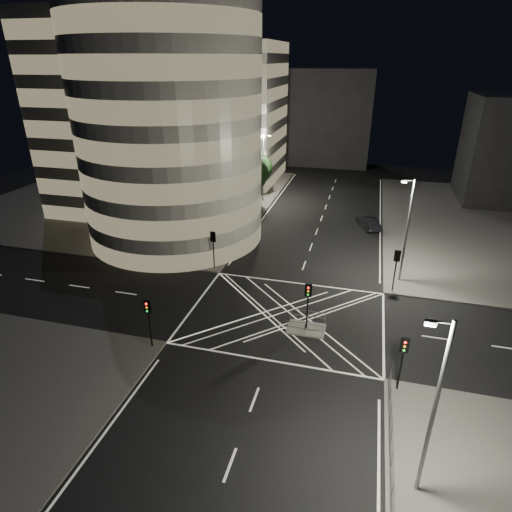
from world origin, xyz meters
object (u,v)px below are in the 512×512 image
(street_lamp_left_far, at_px, (263,165))
(traffic_signal_nl, at_px, (148,315))
(traffic_signal_fr, at_px, (396,263))
(sedan, at_px, (368,223))
(traffic_signal_nr, at_px, (403,354))
(street_lamp_right_far, at_px, (407,228))
(central_island, at_px, (306,329))
(street_lamp_left_near, at_px, (223,202))
(street_lamp_right_near, at_px, (433,407))
(traffic_signal_fl, at_px, (213,243))
(traffic_signal_island, at_px, (308,298))

(street_lamp_left_far, bearing_deg, traffic_signal_nl, -89.01)
(traffic_signal_fr, height_order, sedan, traffic_signal_fr)
(traffic_signal_nr, distance_m, street_lamp_right_far, 16.03)
(sedan, bearing_deg, central_island, 57.33)
(street_lamp_right_far, distance_m, sedan, 15.04)
(central_island, xyz_separation_m, traffic_signal_nl, (-10.80, -5.30, 2.84))
(street_lamp_left_near, xyz_separation_m, street_lamp_left_far, (0.00, 18.00, 0.00))
(traffic_signal_nr, relative_size, street_lamp_right_near, 0.40)
(street_lamp_left_near, bearing_deg, traffic_signal_fr, -15.92)
(street_lamp_right_far, bearing_deg, street_lamp_right_near, -90.00)
(sedan, bearing_deg, street_lamp_left_far, -47.57)
(street_lamp_left_near, distance_m, street_lamp_left_far, 18.00)
(traffic_signal_nl, xyz_separation_m, street_lamp_right_near, (18.24, -7.20, 2.63))
(street_lamp_right_far, bearing_deg, traffic_signal_fr, -106.11)
(traffic_signal_fr, bearing_deg, street_lamp_left_far, 128.17)
(traffic_signal_fl, relative_size, sedan, 0.87)
(central_island, relative_size, street_lamp_right_near, 0.30)
(traffic_signal_nr, distance_m, street_lamp_right_near, 7.69)
(traffic_signal_nl, distance_m, street_lamp_left_far, 36.90)
(traffic_signal_nl, bearing_deg, street_lamp_left_near, 91.94)
(traffic_signal_nr, relative_size, sedan, 0.87)
(street_lamp_right_near, bearing_deg, traffic_signal_nl, 158.45)
(traffic_signal_nr, bearing_deg, traffic_signal_island, 142.07)
(sedan, bearing_deg, traffic_signal_island, 57.33)
(traffic_signal_fl, height_order, traffic_signal_nr, same)
(traffic_signal_nl, relative_size, street_lamp_right_far, 0.40)
(street_lamp_right_far, bearing_deg, sedan, 103.31)
(traffic_signal_nr, bearing_deg, street_lamp_left_far, 116.36)
(traffic_signal_fl, bearing_deg, central_island, -37.54)
(traffic_signal_nr, bearing_deg, street_lamp_left_near, 134.13)
(street_lamp_left_far, bearing_deg, central_island, -70.05)
(traffic_signal_fl, height_order, street_lamp_right_near, street_lamp_right_near)
(traffic_signal_island, distance_m, street_lamp_left_near, 17.89)
(central_island, distance_m, street_lamp_left_near, 18.52)
(street_lamp_right_near, xyz_separation_m, sedan, (-3.28, 36.87, -4.79))
(traffic_signal_fl, relative_size, street_lamp_right_far, 0.40)
(traffic_signal_nl, xyz_separation_m, street_lamp_right_far, (18.24, 15.80, 2.63))
(traffic_signal_fr, bearing_deg, central_island, -129.33)
(sedan, bearing_deg, traffic_signal_fr, 76.35)
(traffic_signal_fr, distance_m, traffic_signal_island, 10.73)
(street_lamp_left_near, relative_size, sedan, 2.18)
(street_lamp_left_near, height_order, sedan, street_lamp_left_near)
(traffic_signal_nl, xyz_separation_m, traffic_signal_nr, (17.60, 0.00, 0.00))
(traffic_signal_nr, distance_m, street_lamp_left_far, 41.15)
(traffic_signal_fl, distance_m, street_lamp_right_far, 18.55)
(traffic_signal_island, bearing_deg, street_lamp_right_far, 54.70)
(traffic_signal_fl, height_order, street_lamp_left_far, street_lamp_left_far)
(street_lamp_left_far, xyz_separation_m, street_lamp_right_near, (18.87, -44.00, 0.00))
(street_lamp_right_near, bearing_deg, street_lamp_left_far, 113.21)
(street_lamp_left_far, relative_size, street_lamp_right_near, 1.00)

